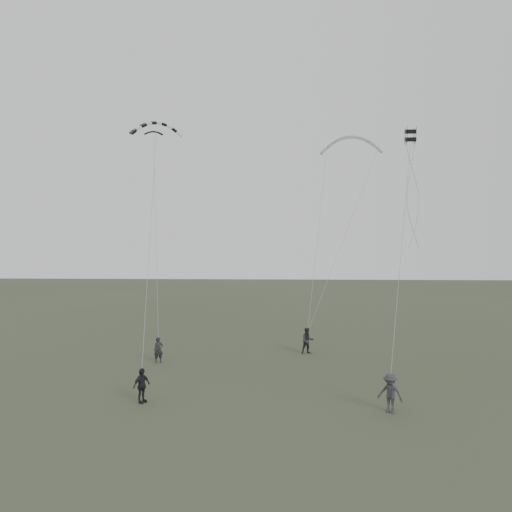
{
  "coord_description": "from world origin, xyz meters",
  "views": [
    {
      "loc": [
        1.97,
        -24.73,
        7.76
      ],
      "look_at": [
        0.65,
        5.7,
        6.69
      ],
      "focal_mm": 35.0,
      "sensor_mm": 36.0,
      "label": 1
    }
  ],
  "objects_px": {
    "flyer_center": "(142,385)",
    "kite_striped": "(156,123)",
    "flyer_far": "(390,393)",
    "kite_dark_small": "(154,132)",
    "flyer_right": "(308,341)",
    "kite_pale_large": "(352,137)",
    "flyer_left": "(159,350)",
    "kite_box": "(410,136)"
  },
  "relations": [
    {
      "from": "flyer_center",
      "to": "flyer_right",
      "type": "bearing_deg",
      "value": -6.07
    },
    {
      "from": "flyer_center",
      "to": "flyer_far",
      "type": "relative_size",
      "value": 0.94
    },
    {
      "from": "flyer_right",
      "to": "flyer_far",
      "type": "height_order",
      "value": "same"
    },
    {
      "from": "flyer_right",
      "to": "kite_box",
      "type": "bearing_deg",
      "value": -54.92
    },
    {
      "from": "kite_striped",
      "to": "kite_box",
      "type": "xyz_separation_m",
      "value": [
        15.02,
        -2.04,
        -1.33
      ]
    },
    {
      "from": "flyer_center",
      "to": "kite_dark_small",
      "type": "distance_m",
      "value": 20.57
    },
    {
      "from": "kite_striped",
      "to": "kite_box",
      "type": "distance_m",
      "value": 15.22
    },
    {
      "from": "kite_pale_large",
      "to": "flyer_far",
      "type": "bearing_deg",
      "value": -86.38
    },
    {
      "from": "kite_dark_small",
      "to": "kite_box",
      "type": "distance_m",
      "value": 18.75
    },
    {
      "from": "flyer_center",
      "to": "kite_striped",
      "type": "distance_m",
      "value": 16.15
    },
    {
      "from": "flyer_center",
      "to": "kite_striped",
      "type": "relative_size",
      "value": 0.52
    },
    {
      "from": "flyer_far",
      "to": "flyer_left",
      "type": "bearing_deg",
      "value": 177.89
    },
    {
      "from": "kite_dark_small",
      "to": "kite_striped",
      "type": "bearing_deg",
      "value": -84.94
    },
    {
      "from": "kite_dark_small",
      "to": "flyer_right",
      "type": "bearing_deg",
      "value": -27.64
    },
    {
      "from": "kite_dark_small",
      "to": "kite_box",
      "type": "relative_size",
      "value": 2.01
    },
    {
      "from": "flyer_far",
      "to": "kite_dark_small",
      "type": "relative_size",
      "value": 1.28
    },
    {
      "from": "flyer_right",
      "to": "kite_striped",
      "type": "relative_size",
      "value": 0.55
    },
    {
      "from": "flyer_center",
      "to": "kite_box",
      "type": "relative_size",
      "value": 2.41
    },
    {
      "from": "kite_box",
      "to": "kite_striped",
      "type": "bearing_deg",
      "value": 175.02
    },
    {
      "from": "flyer_far",
      "to": "kite_pale_large",
      "type": "height_order",
      "value": "kite_pale_large"
    },
    {
      "from": "flyer_right",
      "to": "kite_box",
      "type": "relative_size",
      "value": 2.57
    },
    {
      "from": "kite_dark_small",
      "to": "flyer_far",
      "type": "bearing_deg",
      "value": -56.53
    },
    {
      "from": "flyer_far",
      "to": "kite_dark_small",
      "type": "bearing_deg",
      "value": 165.97
    },
    {
      "from": "flyer_left",
      "to": "kite_box",
      "type": "bearing_deg",
      "value": -31.67
    },
    {
      "from": "flyer_left",
      "to": "kite_dark_small",
      "type": "height_order",
      "value": "kite_dark_small"
    },
    {
      "from": "flyer_left",
      "to": "flyer_center",
      "type": "distance_m",
      "value": 7.65
    },
    {
      "from": "flyer_left",
      "to": "kite_striped",
      "type": "relative_size",
      "value": 0.5
    },
    {
      "from": "flyer_center",
      "to": "kite_striped",
      "type": "xyz_separation_m",
      "value": [
        -1.1,
        7.77,
        14.11
      ]
    },
    {
      "from": "flyer_right",
      "to": "kite_pale_large",
      "type": "distance_m",
      "value": 15.33
    },
    {
      "from": "flyer_right",
      "to": "kite_box",
      "type": "height_order",
      "value": "kite_box"
    },
    {
      "from": "kite_striped",
      "to": "flyer_right",
      "type": "bearing_deg",
      "value": -2.35
    },
    {
      "from": "flyer_right",
      "to": "flyer_center",
      "type": "xyz_separation_m",
      "value": [
        -8.44,
        -10.45,
        -0.05
      ]
    },
    {
      "from": "kite_dark_small",
      "to": "kite_pale_large",
      "type": "distance_m",
      "value": 14.71
    },
    {
      "from": "flyer_far",
      "to": "kite_box",
      "type": "distance_m",
      "value": 14.53
    },
    {
      "from": "flyer_right",
      "to": "kite_striped",
      "type": "distance_m",
      "value": 17.2
    },
    {
      "from": "flyer_left",
      "to": "kite_box",
      "type": "height_order",
      "value": "kite_box"
    },
    {
      "from": "kite_dark_small",
      "to": "kite_box",
      "type": "xyz_separation_m",
      "value": [
        16.74,
        -8.18,
        -2.11
      ]
    },
    {
      "from": "flyer_left",
      "to": "kite_striped",
      "type": "height_order",
      "value": "kite_striped"
    },
    {
      "from": "kite_striped",
      "to": "kite_box",
      "type": "relative_size",
      "value": 4.65
    },
    {
      "from": "flyer_center",
      "to": "flyer_far",
      "type": "distance_m",
      "value": 11.47
    },
    {
      "from": "kite_dark_small",
      "to": "kite_pale_large",
      "type": "relative_size",
      "value": 0.3
    },
    {
      "from": "kite_box",
      "to": "flyer_left",
      "type": "bearing_deg",
      "value": 175.69
    }
  ]
}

